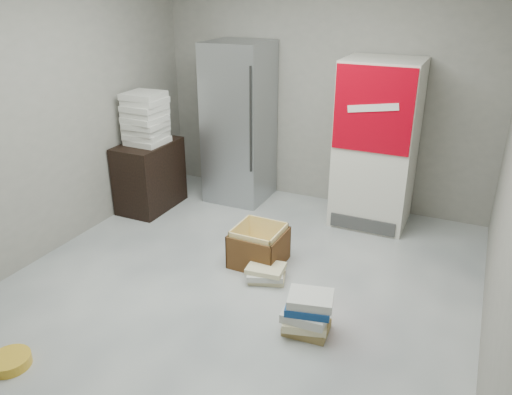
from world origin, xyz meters
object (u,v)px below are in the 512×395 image
Objects in this scene: steel_fridge at (239,123)px; phonebook_stack_main at (307,314)px; wood_shelf at (150,176)px; coke_cooler at (376,144)px; cardboard_box at (259,248)px.

phonebook_stack_main is at bearing -52.80° from steel_fridge.
phonebook_stack_main is (2.50, -1.47, -0.23)m from wood_shelf.
cardboard_box is (-0.76, -1.39, -0.75)m from coke_cooler.
wood_shelf is (-2.48, -0.72, -0.50)m from coke_cooler.
wood_shelf is 1.87m from cardboard_box.
cardboard_box reaches higher than phonebook_stack_main.
cardboard_box is (0.89, -1.40, -0.79)m from steel_fridge.
wood_shelf is 1.92× the size of phonebook_stack_main.
phonebook_stack_main is at bearing -30.44° from wood_shelf.
steel_fridge is at bearing 179.82° from coke_cooler.
phonebook_stack_main is (0.02, -2.19, -0.73)m from coke_cooler.
coke_cooler is 2.25× the size of wood_shelf.
steel_fridge is 1.06× the size of coke_cooler.
steel_fridge reaches higher than phonebook_stack_main.
coke_cooler is (1.65, -0.01, -0.05)m from steel_fridge.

